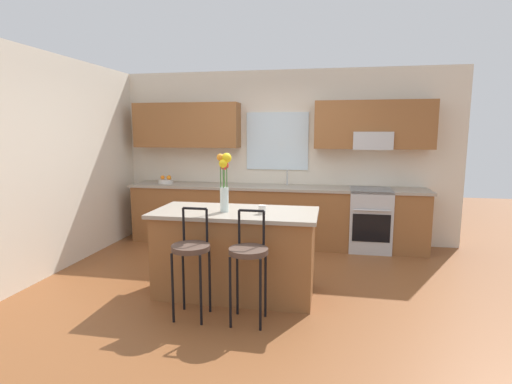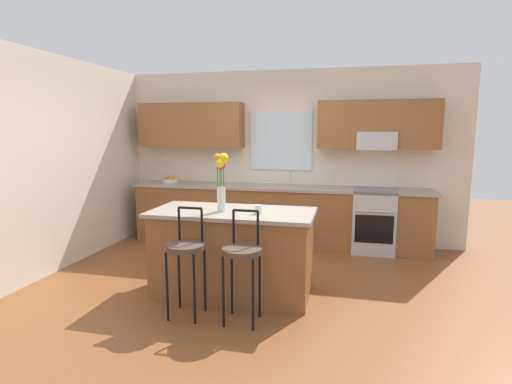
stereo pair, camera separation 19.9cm
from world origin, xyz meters
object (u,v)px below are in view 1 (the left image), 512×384
(oven_range, at_px, (369,219))
(bar_stool_middle, at_px, (249,256))
(fruit_bowl_oranges, at_px, (166,181))
(kitchen_island, at_px, (236,252))
(flower_vase, at_px, (224,177))
(mug_ceramic, at_px, (262,209))
(bar_stool_near, at_px, (191,252))

(oven_range, xyz_separation_m, bar_stool_middle, (-1.30, -2.57, 0.18))
(fruit_bowl_oranges, bearing_deg, kitchen_island, -50.17)
(flower_vase, bearing_deg, fruit_bowl_oranges, 127.11)
(kitchen_island, relative_size, flower_vase, 2.82)
(oven_range, xyz_separation_m, flower_vase, (-1.67, -2.02, 0.83))
(kitchen_island, bearing_deg, mug_ceramic, -18.11)
(oven_range, distance_m, kitchen_island, 2.50)
(mug_ceramic, height_order, fruit_bowl_oranges, fruit_bowl_oranges)
(oven_range, bearing_deg, fruit_bowl_oranges, 179.56)
(oven_range, height_order, flower_vase, flower_vase)
(bar_stool_near, xyz_separation_m, flower_vase, (0.18, 0.55, 0.65))
(bar_stool_middle, xyz_separation_m, fruit_bowl_oranges, (-1.92, 2.59, 0.33))
(bar_stool_middle, relative_size, flower_vase, 1.69)
(bar_stool_middle, bearing_deg, kitchen_island, 113.82)
(fruit_bowl_oranges, bearing_deg, flower_vase, -52.89)
(flower_vase, distance_m, fruit_bowl_oranges, 2.58)
(oven_range, height_order, fruit_bowl_oranges, fruit_bowl_oranges)
(bar_stool_near, height_order, flower_vase, flower_vase)
(bar_stool_near, height_order, fruit_bowl_oranges, fruit_bowl_oranges)
(oven_range, relative_size, flower_vase, 1.49)
(fruit_bowl_oranges, bearing_deg, bar_stool_near, -62.19)
(bar_stool_near, xyz_separation_m, bar_stool_middle, (0.55, 0.00, 0.00))
(bar_stool_near, relative_size, fruit_bowl_oranges, 4.34)
(flower_vase, xyz_separation_m, mug_ceramic, (0.40, -0.03, -0.32))
(mug_ceramic, bearing_deg, kitchen_island, 161.89)
(kitchen_island, relative_size, bar_stool_middle, 1.67)
(bar_stool_near, xyz_separation_m, mug_ceramic, (0.58, 0.52, 0.33))
(oven_range, distance_m, mug_ceramic, 2.46)
(oven_range, height_order, bar_stool_middle, bar_stool_middle)
(kitchen_island, bearing_deg, oven_range, 51.05)
(bar_stool_near, bearing_deg, flower_vase, 72.08)
(bar_stool_middle, bearing_deg, flower_vase, 124.12)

